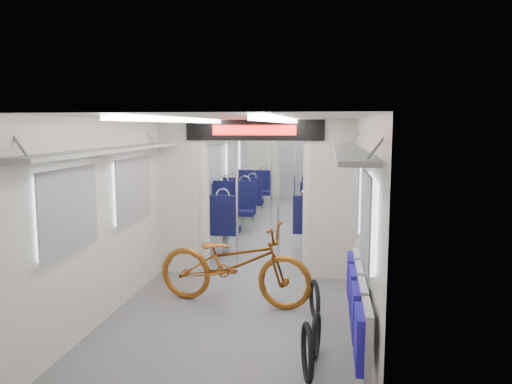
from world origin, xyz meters
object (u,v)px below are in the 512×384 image
at_px(bicycle, 234,263).
at_px(seat_bay_near_left, 223,212).
at_px(stanchion_far_left, 271,173).
at_px(stanchion_far_right, 294,174).
at_px(bike_hoop_b, 316,338).
at_px(seat_bay_near_right, 321,212).
at_px(seat_bay_far_left, 249,191).
at_px(stanchion_near_left, 237,193).
at_px(flip_bench, 358,302).
at_px(bike_hoop_c, 315,301).
at_px(stanchion_near_right, 279,194).
at_px(seat_bay_far_right, 323,191).
at_px(bike_hoop_a, 307,355).

relative_size(bicycle, seat_bay_near_left, 0.86).
bearing_deg(stanchion_far_left, stanchion_far_right, -28.71).
xyz_separation_m(bike_hoop_b, seat_bay_near_right, (-0.04, 4.98, 0.36)).
bearing_deg(seat_bay_far_left, stanchion_near_left, -83.27).
bearing_deg(stanchion_far_right, bike_hoop_b, -84.11).
bearing_deg(stanchion_far_right, stanchion_near_left, -102.24).
height_order(bicycle, seat_bay_near_right, seat_bay_near_right).
bearing_deg(flip_bench, bike_hoop_c, 112.88).
distance_m(stanchion_near_left, stanchion_near_right, 0.67).
relative_size(seat_bay_near_right, seat_bay_far_right, 0.94).
relative_size(seat_bay_far_right, stanchion_far_right, 1.01).
xyz_separation_m(seat_bay_near_right, stanchion_near_right, (-0.64, -1.88, 0.59)).
height_order(seat_bay_far_left, seat_bay_far_right, seat_bay_far_right).
xyz_separation_m(bicycle, stanchion_far_left, (-0.15, 5.31, 0.63)).
bearing_deg(seat_bay_far_right, seat_bay_far_left, -175.09).
distance_m(bike_hoop_a, seat_bay_near_left, 5.49).
bearing_deg(seat_bay_near_left, stanchion_far_right, 52.72).
xyz_separation_m(bike_hoop_c, seat_bay_far_left, (-1.87, 6.90, 0.35)).
distance_m(flip_bench, stanchion_far_right, 6.46).
distance_m(seat_bay_near_left, stanchion_near_left, 1.75).
bearing_deg(bicycle, stanchion_near_right, -3.32).
bearing_deg(bicycle, seat_bay_far_left, 16.10).
distance_m(seat_bay_near_right, stanchion_near_left, 2.32).
distance_m(seat_bay_far_left, stanchion_near_right, 4.99).
bearing_deg(seat_bay_far_right, stanchion_near_right, -97.33).
bearing_deg(stanchion_near_right, seat_bay_near_left, 127.49).
xyz_separation_m(seat_bay_near_right, stanchion_far_right, (-0.62, 1.37, 0.59)).
bearing_deg(bicycle, stanchion_far_left, 10.24).
relative_size(bike_hoop_c, stanchion_far_right, 0.20).
xyz_separation_m(bike_hoop_a, seat_bay_near_right, (0.03, 5.43, 0.32)).
bearing_deg(seat_bay_far_left, seat_bay_near_left, -90.00).
height_order(bike_hoop_c, seat_bay_far_right, seat_bay_far_right).
bearing_deg(stanchion_far_left, seat_bay_near_left, -110.08).
bearing_deg(flip_bench, stanchion_far_left, 103.35).
relative_size(bike_hoop_a, stanchion_far_left, 0.23).
xyz_separation_m(flip_bench, stanchion_near_left, (-1.73, 3.15, 0.57)).
bearing_deg(bicycle, stanchion_far_right, 4.14).
xyz_separation_m(bicycle, flip_bench, (1.43, -1.34, 0.06)).
relative_size(bicycle, stanchion_near_left, 0.86).
relative_size(seat_bay_far_left, stanchion_far_left, 0.93).
height_order(seat_bay_far_left, stanchion_far_right, stanchion_far_right).
bearing_deg(bike_hoop_b, seat_bay_near_right, 90.44).
bearing_deg(stanchion_far_right, seat_bay_far_left, 128.97).
bearing_deg(stanchion_near_right, bike_hoop_a, -80.21).
bearing_deg(bike_hoop_b, stanchion_near_right, 102.33).
height_order(stanchion_near_right, stanchion_far_right, same).
bearing_deg(seat_bay_near_right, stanchion_far_right, 114.19).
relative_size(bike_hoop_b, seat_bay_far_left, 0.21).
bearing_deg(bicycle, bike_hoop_a, -142.54).
height_order(bike_hoop_a, bike_hoop_b, bike_hoop_a).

